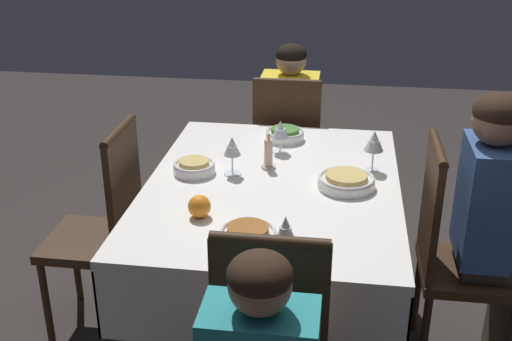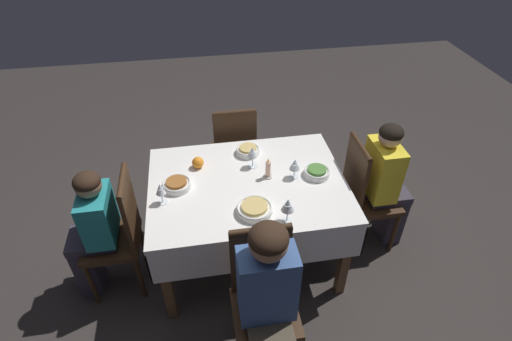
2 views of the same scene
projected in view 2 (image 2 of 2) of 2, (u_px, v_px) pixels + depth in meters
ground_plane at (249, 255)px, 3.13m from camera, size 8.00×8.00×0.00m
dining_table at (248, 193)px, 2.73m from camera, size 1.32×0.99×0.74m
chair_south at (263, 294)px, 2.26m from camera, size 0.37×0.37×0.95m
chair_west at (120, 231)px, 2.64m from camera, size 0.37×0.37×0.95m
chair_east at (364, 192)px, 2.95m from camera, size 0.37×0.37×0.95m
chair_north at (235, 150)px, 3.36m from camera, size 0.37×0.37×0.95m
person_adult_denim at (269, 302)px, 2.06m from camera, size 0.30×0.34×1.15m
person_child_teal at (93, 230)px, 2.59m from camera, size 0.33×0.30×1.01m
person_child_yellow at (386, 182)px, 2.92m from camera, size 0.33×0.30×1.08m
bowl_south at (254, 209)px, 2.43m from camera, size 0.22×0.22×0.06m
wine_glass_south at (288, 205)px, 2.32m from camera, size 0.08×0.08×0.17m
bowl_west at (177, 184)px, 2.61m from camera, size 0.19×0.19×0.06m
wine_glass_west at (160, 190)px, 2.45m from camera, size 0.06×0.06×0.15m
bowl_east at (317, 172)px, 2.71m from camera, size 0.18×0.18×0.06m
wine_glass_east at (295, 165)px, 2.65m from camera, size 0.07×0.07×0.15m
bowl_north at (248, 150)px, 2.91m from camera, size 0.17×0.17×0.06m
wine_glass_north at (252, 153)px, 2.74m from camera, size 0.07×0.07×0.16m
candle_centerpiece at (268, 170)px, 2.68m from camera, size 0.06×0.06×0.15m
orange_fruit at (198, 162)px, 2.78m from camera, size 0.08×0.08×0.08m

